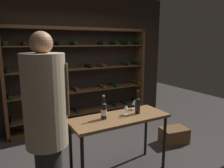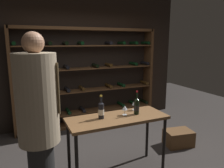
% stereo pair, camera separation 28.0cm
% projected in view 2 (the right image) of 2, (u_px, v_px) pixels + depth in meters
% --- Properties ---
extents(ground_plane, '(9.98, 9.98, 0.00)m').
position_uv_depth(ground_plane, '(120.00, 164.00, 3.28)').
color(ground_plane, '#383330').
extents(back_wall, '(4.75, 0.10, 2.90)m').
position_uv_depth(back_wall, '(81.00, 60.00, 4.78)').
color(back_wall, black).
rests_on(back_wall, ground).
extents(wine_rack, '(3.16, 0.32, 2.15)m').
position_uv_depth(wine_rack, '(88.00, 78.00, 4.70)').
color(wine_rack, brown).
rests_on(wine_rack, ground).
extents(tasting_table, '(1.37, 0.53, 0.85)m').
position_uv_depth(tasting_table, '(117.00, 123.00, 2.92)').
color(tasting_table, brown).
rests_on(tasting_table, ground).
extents(person_guest_khaki, '(0.41, 0.41, 1.95)m').
position_uv_depth(person_guest_khaki, '(39.00, 119.00, 2.15)').
color(person_guest_khaki, '#252525').
rests_on(person_guest_khaki, ground).
extents(wine_crate, '(0.53, 0.41, 0.28)m').
position_uv_depth(wine_crate, '(178.00, 138.00, 3.86)').
color(wine_crate, brown).
rests_on(wine_crate, ground).
extents(wine_bottle_green_slim, '(0.08, 0.08, 0.32)m').
position_uv_depth(wine_bottle_green_slim, '(101.00, 110.00, 2.82)').
color(wine_bottle_green_slim, black).
rests_on(wine_bottle_green_slim, tasting_table).
extents(wine_bottle_amber_reserve, '(0.07, 0.07, 0.34)m').
position_uv_depth(wine_bottle_amber_reserve, '(137.00, 106.00, 2.99)').
color(wine_bottle_amber_reserve, black).
rests_on(wine_bottle_amber_reserve, tasting_table).
extents(wine_glass_stemmed_left, '(0.08, 0.08, 0.14)m').
position_uv_depth(wine_glass_stemmed_left, '(125.00, 108.00, 2.96)').
color(wine_glass_stemmed_left, silver).
rests_on(wine_glass_stemmed_left, tasting_table).
extents(wine_glass_stemmed_right, '(0.08, 0.08, 0.15)m').
position_uv_depth(wine_glass_stemmed_right, '(135.00, 103.00, 3.18)').
color(wine_glass_stemmed_right, silver).
rests_on(wine_glass_stemmed_right, tasting_table).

